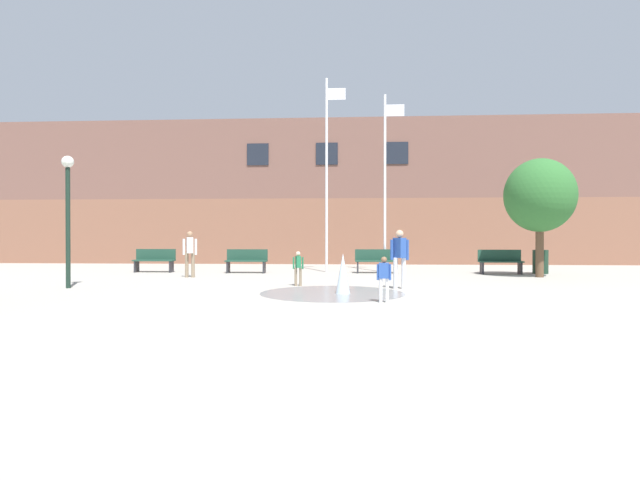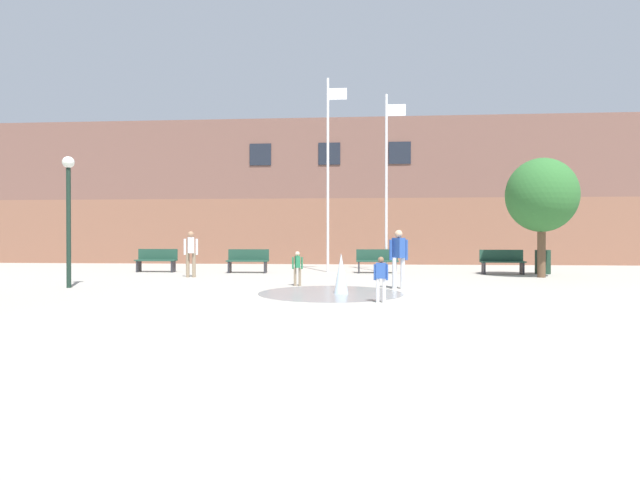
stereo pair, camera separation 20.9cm
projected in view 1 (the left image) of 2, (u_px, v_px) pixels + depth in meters
ground_plane at (276, 326)px, 7.87m from camera, size 100.00×100.00×0.00m
library_building at (329, 196)px, 28.03m from camera, size 36.00×6.05×7.38m
splash_fountain at (338, 282)px, 12.40m from camera, size 3.61×3.61×1.00m
park_bench_far_left at (155, 260)px, 19.64m from camera, size 1.60×0.44×0.91m
park_bench_center at (247, 260)px, 19.23m from camera, size 1.60×0.44×0.91m
park_bench_under_right_flagpole at (376, 261)px, 19.17m from camera, size 1.60×0.44×0.91m
park_bench_near_trashcan at (500, 261)px, 18.69m from camera, size 1.60×0.44×0.91m
adult_watching at (400, 254)px, 13.46m from camera, size 0.50×0.39×1.59m
teen_by_trashcan at (190, 250)px, 17.15m from camera, size 0.50×0.39×1.59m
child_with_pink_shirt at (384, 276)px, 10.68m from camera, size 0.31×0.15×0.99m
child_in_fountain at (298, 266)px, 14.24m from camera, size 0.31×0.24×0.99m
flagpole_left at (327, 169)px, 19.68m from camera, size 0.80×0.10×7.65m
flagpole_right at (386, 177)px, 19.54m from camera, size 0.80×0.10×6.97m
lamp_post_left_lane at (68, 201)px, 13.61m from camera, size 0.32×0.32×3.62m
trash_can at (540, 262)px, 18.85m from camera, size 0.56×0.56×0.90m
street_tree_near_building at (540, 196)px, 17.23m from camera, size 2.39×2.39×4.11m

